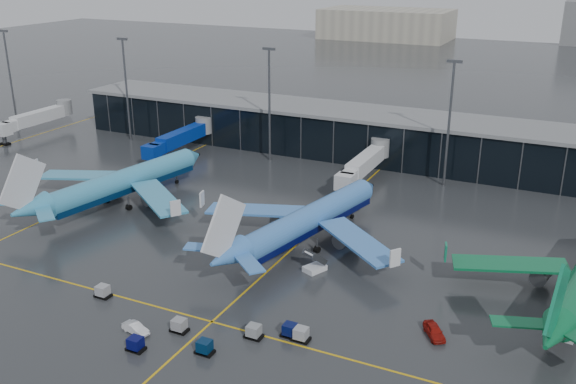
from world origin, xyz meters
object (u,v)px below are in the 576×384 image
at_px(mobile_airstair, 315,266).
at_px(airliner_arkefly, 124,168).
at_px(airliner_klm_near, 310,204).
at_px(baggage_carts, 208,329).
at_px(service_van_red, 434,331).
at_px(service_van_white, 135,328).

bearing_deg(mobile_airstair, airliner_arkefly, -169.54).
height_order(airliner_klm_near, mobile_airstair, airliner_klm_near).
bearing_deg(airliner_klm_near, mobile_airstair, -49.69).
height_order(baggage_carts, service_van_red, baggage_carts).
distance_m(airliner_klm_near, service_van_white, 35.46).
bearing_deg(service_van_white, mobile_airstair, -16.13).
xyz_separation_m(baggage_carts, service_van_red, (25.45, 11.77, -0.01)).
height_order(airliner_klm_near, service_van_red, airliner_klm_near).
bearing_deg(baggage_carts, mobile_airstair, 76.48).
xyz_separation_m(baggage_carts, mobile_airstair, (5.15, 21.42, 0.01)).
bearing_deg(baggage_carts, service_van_red, 24.81).
bearing_deg(service_van_white, baggage_carts, -54.11).
bearing_deg(service_van_white, airliner_klm_near, -2.43).
distance_m(baggage_carts, service_van_white, 9.09).
bearing_deg(baggage_carts, service_van_white, -156.22).
bearing_deg(service_van_red, baggage_carts, 171.10).
distance_m(airliner_klm_near, mobile_airstair, 11.61).
bearing_deg(airliner_klm_near, service_van_red, -24.37).
relative_size(airliner_arkefly, baggage_carts, 1.46).
xyz_separation_m(airliner_arkefly, service_van_red, (63.69, -19.84, -6.27)).
bearing_deg(baggage_carts, airliner_arkefly, 140.43).
relative_size(airliner_klm_near, service_van_white, 11.29).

